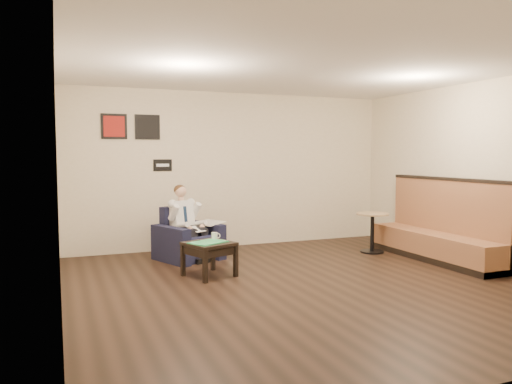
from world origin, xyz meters
name	(u,v)px	position (x,y,z in m)	size (l,w,h in m)	color
ground	(310,285)	(0.00, 0.00, 0.00)	(6.00, 6.00, 0.00)	black
wall_back	(233,170)	(0.00, 3.00, 1.40)	(6.00, 0.02, 2.80)	beige
wall_front	(509,194)	(0.00, -3.00, 1.40)	(6.00, 0.02, 2.80)	beige
wall_left	(58,182)	(-3.00, 0.00, 1.40)	(0.02, 6.00, 2.80)	beige
wall_right	(488,174)	(3.00, 0.00, 1.40)	(0.02, 6.00, 2.80)	beige
ceiling	(312,65)	(0.00, 0.00, 2.80)	(6.00, 6.00, 0.02)	white
seating_sign	(163,165)	(-1.30, 2.98, 1.50)	(0.32, 0.02, 0.20)	black
art_print_left	(114,126)	(-2.10, 2.98, 2.15)	(0.42, 0.03, 0.42)	#A01A13
art_print_right	(147,127)	(-1.55, 2.98, 2.15)	(0.42, 0.03, 0.42)	black
armchair	(189,234)	(-1.07, 2.12, 0.42)	(0.86, 0.86, 0.84)	black
seated_man	(193,225)	(-1.03, 2.02, 0.57)	(0.54, 0.82, 1.14)	silver
lap_papers	(196,229)	(-0.99, 1.94, 0.51)	(0.19, 0.27, 0.01)	white
newspaper	(209,223)	(-0.71, 2.17, 0.57)	(0.36, 0.45, 0.01)	silver
side_table	(209,259)	(-1.08, 0.92, 0.24)	(0.58, 0.58, 0.48)	black
green_folder	(208,242)	(-1.11, 0.89, 0.48)	(0.48, 0.34, 0.01)	#22AD5B
coffee_mug	(215,236)	(-0.95, 1.11, 0.53)	(0.09, 0.09, 0.10)	white
smartphone	(205,240)	(-1.09, 1.10, 0.48)	(0.15, 0.07, 0.01)	black
banquette	(436,220)	(2.59, 0.62, 0.65)	(0.60, 2.53, 1.29)	brown
cafe_table	(372,233)	(2.01, 1.51, 0.34)	(0.55, 0.55, 0.68)	#A08057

